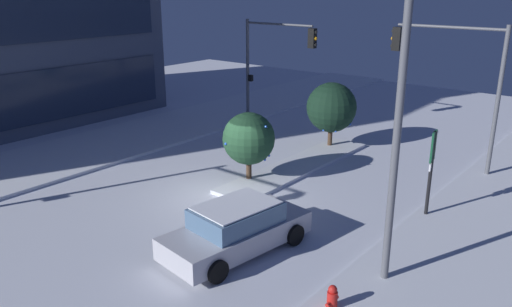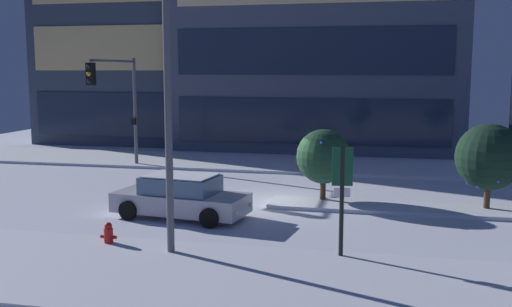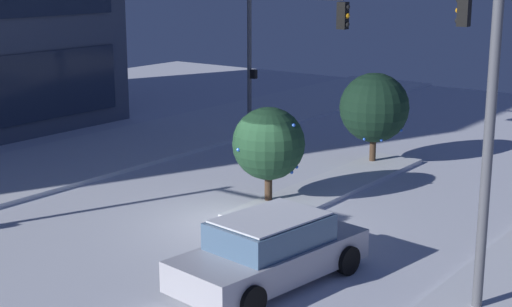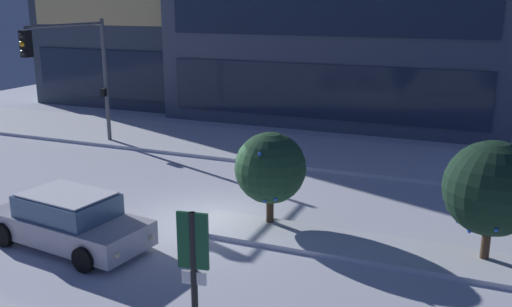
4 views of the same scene
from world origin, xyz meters
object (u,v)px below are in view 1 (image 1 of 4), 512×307
object	(u,v)px
car_near	(237,229)
traffic_light_corner_near_right	(453,68)
traffic_light_corner_far_right	(273,53)
decorated_tree_left_of_median	(249,139)
parking_info_sign	(432,163)
fire_hydrant	(332,299)
street_lamp_arched	(373,87)
decorated_tree_median	(331,108)

from	to	relation	value
car_near	traffic_light_corner_near_right	world-z (taller)	traffic_light_corner_near_right
car_near	traffic_light_corner_near_right	size ratio (longest dim) A/B	0.79
traffic_light_corner_far_right	decorated_tree_left_of_median	size ratio (longest dim) A/B	2.01
traffic_light_corner_near_right	parking_info_sign	world-z (taller)	traffic_light_corner_near_right
parking_info_sign	decorated_tree_left_of_median	bearing A→B (deg)	1.41
car_near	traffic_light_corner_near_right	distance (m)	11.86
car_near	fire_hydrant	world-z (taller)	car_near
car_near	traffic_light_corner_far_right	size ratio (longest dim) A/B	0.85
street_lamp_arched	fire_hydrant	size ratio (longest dim) A/B	10.74
street_lamp_arched	parking_info_sign	size ratio (longest dim) A/B	2.61
fire_hydrant	decorated_tree_median	world-z (taller)	decorated_tree_median
parking_info_sign	decorated_tree_left_of_median	size ratio (longest dim) A/B	1.08
fire_hydrant	decorated_tree_median	bearing A→B (deg)	31.55
traffic_light_corner_far_right	traffic_light_corner_near_right	size ratio (longest dim) A/B	0.93
car_near	street_lamp_arched	distance (m)	5.76
car_near	traffic_light_corner_near_right	xyz separation A→B (m)	(11.12, -2.08, 3.59)
street_lamp_arched	decorated_tree_median	bearing A→B (deg)	-49.37
traffic_light_corner_near_right	parking_info_sign	size ratio (longest dim) A/B	2.00
car_near	decorated_tree_median	bearing A→B (deg)	24.36
street_lamp_arched	decorated_tree_left_of_median	xyz separation A→B (m)	(3.27, 6.75, -3.37)
traffic_light_corner_near_right	street_lamp_arched	world-z (taller)	street_lamp_arched
street_lamp_arched	decorated_tree_median	xyz separation A→B (m)	(9.17, 6.57, -3.17)
traffic_light_corner_far_right	decorated_tree_left_of_median	bearing A→B (deg)	-58.65
decorated_tree_left_of_median	decorated_tree_median	bearing A→B (deg)	-1.78
parking_info_sign	decorated_tree_median	size ratio (longest dim) A/B	0.96
decorated_tree_median	parking_info_sign	bearing A→B (deg)	-125.13
street_lamp_arched	decorated_tree_left_of_median	bearing A→B (deg)	-20.79
decorated_tree_left_of_median	traffic_light_corner_near_right	bearing A→B (deg)	-39.45
traffic_light_corner_far_right	street_lamp_arched	world-z (taller)	street_lamp_arched
traffic_light_corner_near_right	decorated_tree_median	world-z (taller)	traffic_light_corner_near_right
traffic_light_corner_far_right	traffic_light_corner_near_right	distance (m)	10.29
street_lamp_arched	traffic_light_corner_near_right	bearing A→B (deg)	-77.20
fire_hydrant	traffic_light_corner_near_right	bearing A→B (deg)	8.11
decorated_tree_median	car_near	bearing A→B (deg)	-163.26
decorated_tree_median	traffic_light_corner_near_right	bearing A→B (deg)	-82.73
car_near	fire_hydrant	size ratio (longest dim) A/B	6.56
street_lamp_arched	fire_hydrant	xyz separation A→B (m)	(-2.11, -0.36, -4.81)
car_near	fire_hydrant	bearing A→B (deg)	-94.81
traffic_light_corner_far_right	decorated_tree_left_of_median	xyz separation A→B (m)	(-7.87, -4.79, -2.16)
street_lamp_arched	fire_hydrant	world-z (taller)	street_lamp_arched
traffic_light_corner_far_right	decorated_tree_left_of_median	distance (m)	9.46
parking_info_sign	decorated_tree_left_of_median	world-z (taller)	parking_info_sign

